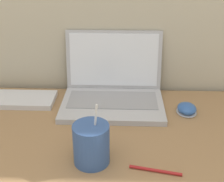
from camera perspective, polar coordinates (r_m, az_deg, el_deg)
name	(u,v)px	position (r m, az deg, el deg)	size (l,w,h in m)	color
laptop	(113,88)	(1.19, 0.17, 0.47)	(0.38, 0.29, 0.25)	#ADADB2
drink_cup	(91,143)	(0.87, -3.80, -9.54)	(0.10, 0.10, 0.19)	#33518C
computer_mouse	(187,109)	(1.16, 13.51, -3.21)	(0.07, 0.09, 0.03)	#B2B2B7
pen	(155,170)	(0.88, 7.95, -14.19)	(0.14, 0.04, 0.01)	#A51E1E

